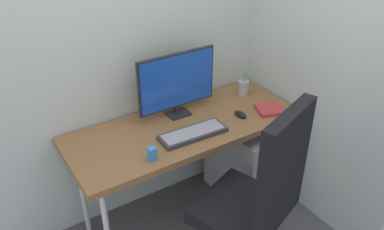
{
  "coord_description": "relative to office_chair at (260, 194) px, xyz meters",
  "views": [
    {
      "loc": [
        -1.15,
        -1.86,
        2.12
      ],
      "look_at": [
        0.01,
        -0.06,
        0.86
      ],
      "focal_mm": 37.61,
      "sensor_mm": 36.0,
      "label": 1
    }
  ],
  "objects": [
    {
      "name": "keyboard",
      "position": [
        -0.1,
        0.52,
        0.15
      ],
      "size": [
        0.43,
        0.17,
        0.03
      ],
      "color": "#333338",
      "rests_on": "desk"
    },
    {
      "name": "wall_back",
      "position": [
        -0.08,
        0.99,
        0.78
      ],
      "size": [
        2.62,
        0.04,
        2.8
      ],
      "primitive_type": "cube",
      "color": "#B7C1BC",
      "rests_on": "ground_plane"
    },
    {
      "name": "mouse",
      "position": [
        0.28,
        0.54,
        0.15
      ],
      "size": [
        0.06,
        0.1,
        0.03
      ],
      "primitive_type": "ellipsoid",
      "rotation": [
        0.0,
        0.0,
        0.08
      ],
      "color": "black",
      "rests_on": "desk"
    },
    {
      "name": "desk_clamp_accessory",
      "position": [
        -0.43,
        0.44,
        0.18
      ],
      "size": [
        0.04,
        0.04,
        0.08
      ],
      "primitive_type": "cube",
      "color": "#337FD8",
      "rests_on": "desk"
    },
    {
      "name": "wall_side_right",
      "position": [
        0.72,
        0.49,
        0.78
      ],
      "size": [
        0.04,
        1.71,
        2.8
      ],
      "primitive_type": "cube",
      "color": "#B7C1BC",
      "rests_on": "ground_plane"
    },
    {
      "name": "filing_cabinet",
      "position": [
        0.44,
        0.6,
        -0.31
      ],
      "size": [
        0.41,
        0.57,
        0.62
      ],
      "color": "#9EA0A5",
      "rests_on": "ground_plane"
    },
    {
      "name": "desk",
      "position": [
        -0.08,
        0.65,
        0.09
      ],
      "size": [
        1.53,
        0.62,
        0.76
      ],
      "color": "brown",
      "rests_on": "ground_plane"
    },
    {
      "name": "notebook",
      "position": [
        0.49,
        0.49,
        0.15
      ],
      "size": [
        0.21,
        0.2,
        0.03
      ],
      "primitive_type": "cube",
      "rotation": [
        0.0,
        0.0,
        -0.34
      ],
      "color": "#B23333",
      "rests_on": "desk"
    },
    {
      "name": "pen_holder",
      "position": [
        0.5,
        0.78,
        0.19
      ],
      "size": [
        0.08,
        0.08,
        0.18
      ],
      "color": "#9EA0A5",
      "rests_on": "desk"
    },
    {
      "name": "office_chair",
      "position": [
        0.0,
        0.0,
        0.0
      ],
      "size": [
        0.63,
        0.62,
        1.18
      ],
      "color": "black",
      "rests_on": "ground_plane"
    },
    {
      "name": "ground_plane",
      "position": [
        -0.08,
        0.65,
        -0.62
      ],
      "size": [
        8.0,
        8.0,
        0.0
      ],
      "primitive_type": "plane",
      "color": "#4C4C51"
    },
    {
      "name": "monitor",
      "position": [
        -0.05,
        0.8,
        0.37
      ],
      "size": [
        0.55,
        0.12,
        0.43
      ],
      "color": "black",
      "rests_on": "desk"
    }
  ]
}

